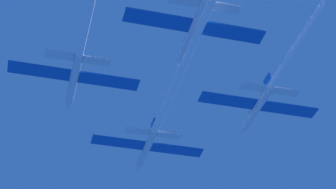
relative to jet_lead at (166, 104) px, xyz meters
name	(u,v)px	position (x,y,z in m)	size (l,w,h in m)	color
jet_lead	(166,104)	(0.00, 0.00, 0.00)	(20.02, 54.68, 3.32)	silver
jet_left_wing	(87,20)	(-15.28, -16.42, 0.53)	(20.02, 53.82, 3.32)	silver
jet_right_wing	(301,39)	(15.04, -19.47, 0.78)	(20.02, 62.60, 3.32)	silver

